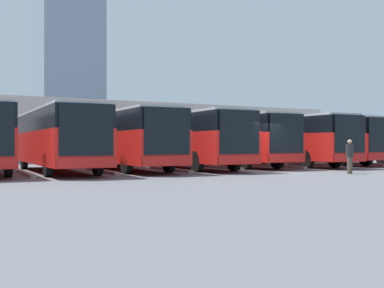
# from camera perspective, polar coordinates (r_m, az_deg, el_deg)

# --- Properties ---
(ground_plane) EXTENTS (600.00, 600.00, 0.00)m
(ground_plane) POSITION_cam_1_polar(r_m,az_deg,el_deg) (24.68, 9.04, -3.34)
(ground_plane) COLOR #5B5B60
(bus_0) EXTENTS (2.97, 12.27, 3.18)m
(bus_0) POSITION_cam_1_polar(r_m,az_deg,el_deg) (38.23, 18.61, 0.50)
(bus_0) COLOR red
(bus_0) RESTS_ON ground_plane
(curb_divider_0) EXTENTS (0.44, 5.20, 0.15)m
(curb_divider_0) POSITION_cam_1_polar(r_m,az_deg,el_deg) (35.66, 18.73, -2.21)
(curb_divider_0) COLOR #9E9E99
(curb_divider_0) RESTS_ON ground_plane
(bus_1) EXTENTS (2.97, 12.27, 3.18)m
(bus_1) POSITION_cam_1_polar(r_m,az_deg,el_deg) (35.72, 14.32, 0.53)
(bus_1) COLOR red
(bus_1) RESTS_ON ground_plane
(curb_divider_1) EXTENTS (0.44, 5.20, 0.15)m
(curb_divider_1) POSITION_cam_1_polar(r_m,az_deg,el_deg) (33.16, 14.11, -2.37)
(curb_divider_1) COLOR #9E9E99
(curb_divider_1) RESTS_ON ground_plane
(bus_2) EXTENTS (2.97, 12.27, 3.18)m
(bus_2) POSITION_cam_1_polar(r_m,az_deg,el_deg) (32.55, 10.67, 0.59)
(bus_2) COLOR red
(bus_2) RESTS_ON ground_plane
(curb_divider_2) EXTENTS (0.44, 5.20, 0.15)m
(curb_divider_2) POSITION_cam_1_polar(r_m,az_deg,el_deg) (30.00, 10.12, -2.61)
(curb_divider_2) COLOR #9E9E99
(curb_divider_2) RESTS_ON ground_plane
(bus_3) EXTENTS (2.97, 12.27, 3.18)m
(bus_3) POSITION_cam_1_polar(r_m,az_deg,el_deg) (31.06, 4.30, 0.62)
(bus_3) COLOR red
(bus_3) RESTS_ON ground_plane
(curb_divider_3) EXTENTS (0.44, 5.20, 0.15)m
(curb_divider_3) POSITION_cam_1_polar(r_m,az_deg,el_deg) (28.57, 3.15, -2.74)
(curb_divider_3) COLOR #9E9E99
(curb_divider_3) RESTS_ON ground_plane
(bus_4) EXTENTS (2.97, 12.27, 3.18)m
(bus_4) POSITION_cam_1_polar(r_m,az_deg,el_deg) (28.30, -0.91, 0.69)
(bus_4) COLOR red
(bus_4) RESTS_ON ground_plane
(curb_divider_4) EXTENTS (0.44, 5.20, 0.15)m
(curb_divider_4) POSITION_cam_1_polar(r_m,az_deg,el_deg) (25.88, -2.68, -3.02)
(curb_divider_4) COLOR #9E9E99
(curb_divider_4) RESTS_ON ground_plane
(bus_5) EXTENTS (2.97, 12.27, 3.18)m
(bus_5) POSITION_cam_1_polar(r_m,az_deg,el_deg) (26.96, -8.14, 0.73)
(bus_5) COLOR red
(bus_5) RESTS_ON ground_plane
(curb_divider_5) EXTENTS (0.44, 5.20, 0.15)m
(curb_divider_5) POSITION_cam_1_polar(r_m,az_deg,el_deg) (24.67, -10.70, -3.16)
(curb_divider_5) COLOR #9E9E99
(curb_divider_5) RESTS_ON ground_plane
(bus_6) EXTENTS (2.97, 12.27, 3.18)m
(bus_6) POSITION_cam_1_polar(r_m,az_deg,el_deg) (25.59, -15.73, 0.78)
(bus_6) COLOR red
(bus_6) RESTS_ON ground_plane
(curb_divider_6) EXTENTS (0.44, 5.20, 0.15)m
(curb_divider_6) POSITION_cam_1_polar(r_m,az_deg,el_deg) (23.48, -19.16, -3.31)
(curb_divider_6) COLOR #9E9E99
(curb_divider_6) RESTS_ON ground_plane
(pedestrian) EXTENTS (0.49, 0.49, 1.65)m
(pedestrian) POSITION_cam_1_polar(r_m,az_deg,el_deg) (24.33, 18.18, -1.29)
(pedestrian) COLOR brown
(pedestrian) RESTS_ON ground_plane
(station_building) EXTENTS (41.57, 11.90, 5.05)m
(station_building) POSITION_cam_1_polar(r_m,az_deg,el_deg) (44.51, -9.02, 1.41)
(station_building) COLOR beige
(station_building) RESTS_ON ground_plane
(office_tower) EXTENTS (20.62, 20.62, 65.01)m
(office_tower) POSITION_cam_1_polar(r_m,az_deg,el_deg) (174.33, -14.46, 10.00)
(office_tower) COLOR #7F8EA3
(office_tower) RESTS_ON ground_plane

